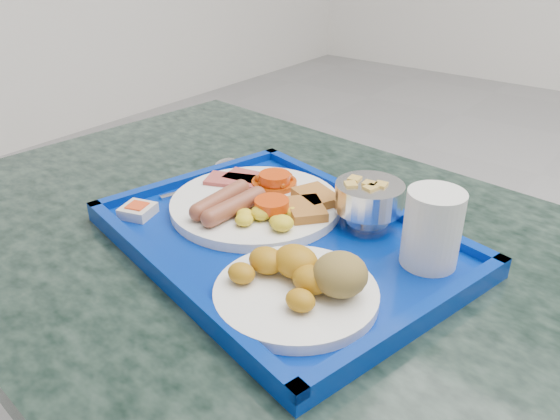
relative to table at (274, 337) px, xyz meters
The scene contains 9 objects.
table is the anchor object (origin of this frame).
tray 0.19m from the table, 31.37° to the right, with size 0.54×0.44×0.03m.
main_plate 0.22m from the table, 150.18° to the left, with size 0.25×0.25×0.04m.
bread_plate 0.27m from the table, 39.97° to the right, with size 0.18×0.18×0.06m.
fruit_bowl 0.27m from the table, 40.33° to the left, with size 0.09×0.09×0.07m.
juice_cup 0.33m from the table, 12.75° to the left, with size 0.07×0.07×0.10m.
spoon 0.29m from the table, 153.59° to the left, with size 0.08×0.18×0.01m.
knife 0.26m from the table, behind, with size 0.01×0.16×0.00m, color silver.
jam_packet 0.28m from the table, 152.13° to the right, with size 0.05×0.05×0.02m.
Camera 1 is at (-0.18, -1.39, 1.10)m, focal length 35.00 mm.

